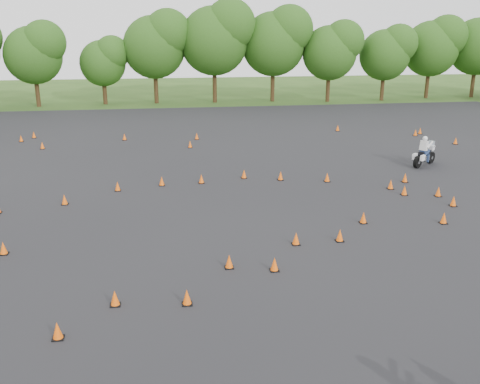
{
  "coord_description": "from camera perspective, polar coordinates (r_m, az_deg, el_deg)",
  "views": [
    {
      "loc": [
        -3.14,
        -16.99,
        7.78
      ],
      "look_at": [
        0.0,
        4.0,
        1.2
      ],
      "focal_mm": 40.0,
      "sensor_mm": 36.0,
      "label": 1
    }
  ],
  "objects": [
    {
      "name": "treeline",
      "position": [
        52.15,
        -5.03,
        13.72
      ],
      "size": [
        86.93,
        32.35,
        11.09
      ],
      "color": "#264D16",
      "rests_on": "ground"
    },
    {
      "name": "rider_white",
      "position": [
        32.91,
        19.14,
        4.19
      ],
      "size": [
        2.27,
        1.93,
        1.77
      ],
      "primitive_type": null,
      "rotation": [
        0.0,
        0.0,
        0.63
      ],
      "color": "silver",
      "rests_on": "ground"
    },
    {
      "name": "ground",
      "position": [
        18.95,
        1.81,
        -7.03
      ],
      "size": [
        140.0,
        140.0,
        0.0
      ],
      "primitive_type": "plane",
      "color": "#2D5119",
      "rests_on": "ground"
    },
    {
      "name": "traffic_cones",
      "position": [
        24.11,
        -0.72,
        -1.02
      ],
      "size": [
        36.59,
        33.65,
        0.45
      ],
      "color": "#FE5E0A",
      "rests_on": "asphalt_pad"
    },
    {
      "name": "asphalt_pad",
      "position": [
        24.47,
        -0.69,
        -1.3
      ],
      "size": [
        62.0,
        62.0,
        0.0
      ],
      "primitive_type": "plane",
      "color": "black",
      "rests_on": "ground"
    }
  ]
}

